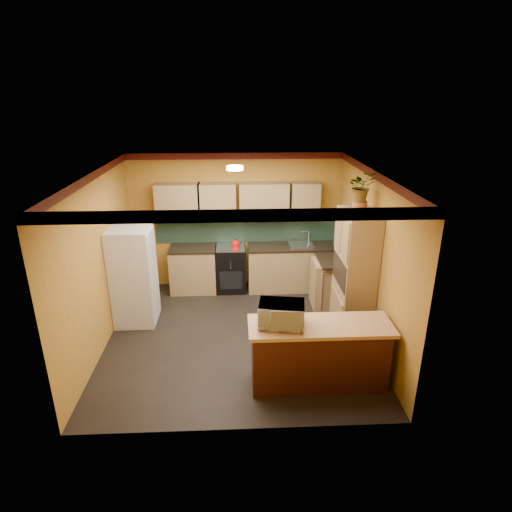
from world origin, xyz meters
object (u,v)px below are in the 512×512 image
(base_cabinets_back, at_px, (262,268))
(pantry, at_px, (354,277))
(stove, at_px, (231,268))
(fridge, at_px, (133,276))
(microwave, at_px, (281,314))
(breakfast_bar, at_px, (319,356))

(base_cabinets_back, distance_m, pantry, 2.37)
(stove, bearing_deg, pantry, -43.38)
(fridge, relative_size, microwave, 2.92)
(stove, height_order, fridge, fridge)
(base_cabinets_back, relative_size, breakfast_bar, 2.03)
(stove, xyz_separation_m, pantry, (1.96, -1.86, 0.59))
(fridge, relative_size, pantry, 0.81)
(stove, xyz_separation_m, microwave, (0.68, -3.08, 0.64))
(base_cabinets_back, bearing_deg, microwave, -88.91)
(base_cabinets_back, xyz_separation_m, pantry, (1.34, -1.86, 0.61))
(breakfast_bar, bearing_deg, microwave, 180.00)
(stove, height_order, pantry, pantry)
(stove, bearing_deg, fridge, -143.41)
(breakfast_bar, distance_m, microwave, 0.83)
(stove, relative_size, microwave, 1.56)
(base_cabinets_back, bearing_deg, breakfast_bar, -79.36)
(base_cabinets_back, xyz_separation_m, microwave, (0.06, -3.08, 0.65))
(breakfast_bar, bearing_deg, fridge, 146.71)
(stove, height_order, breakfast_bar, stove)
(stove, xyz_separation_m, breakfast_bar, (1.20, -3.08, -0.02))
(base_cabinets_back, xyz_separation_m, breakfast_bar, (0.58, -3.08, 0.00))
(pantry, relative_size, breakfast_bar, 1.17)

